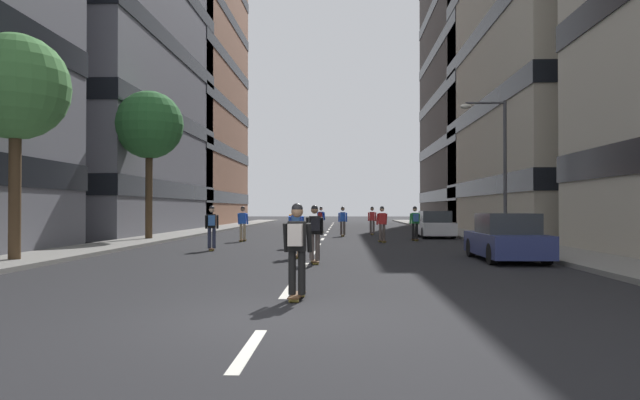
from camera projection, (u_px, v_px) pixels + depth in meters
ground_plane at (325, 235)px, 36.60m from camera, size 165.44×165.44×0.00m
sidewalk_left at (198, 232)px, 40.39m from camera, size 2.57×75.83×0.14m
sidewalk_right at (458, 232)px, 39.69m from camera, size 2.57×75.83×0.14m
lane_markings at (325, 235)px, 37.03m from camera, size 0.16×62.20×0.01m
building_left_far at (156, 67)px, 59.50m from camera, size 15.30×21.22×31.51m
building_right_mid at (593, 40)px, 39.24m from camera, size 15.30×23.22×25.51m
building_right_far at (512, 79)px, 58.08m from camera, size 15.30×22.48×28.60m
parked_car_near at (506, 239)px, 18.95m from camera, size 1.82×4.40×1.52m
parked_car_mid at (435, 225)px, 33.84m from camera, size 1.82×4.40×1.52m
street_tree_near at (149, 126)px, 30.35m from camera, size 3.47×3.47×7.56m
street_tree_mid at (16, 88)px, 17.98m from camera, size 3.22×3.22×6.85m
streetlamp_right at (497, 155)px, 27.24m from camera, size 2.13×0.30×6.50m
skater_0 at (296, 228)px, 19.96m from camera, size 0.53×0.90×1.78m
skater_1 at (315, 230)px, 17.93m from camera, size 0.56×0.92×1.78m
skater_2 at (321, 218)px, 39.58m from camera, size 0.57×0.92×1.78m
skater_3 at (343, 220)px, 35.17m from camera, size 0.53×0.90×1.78m
skater_4 at (382, 222)px, 29.04m from camera, size 0.57×0.92×1.78m
skater_5 at (415, 221)px, 30.43m from camera, size 0.55×0.92×1.78m
skater_6 at (212, 225)px, 23.40m from camera, size 0.56×0.92×1.78m
skater_7 at (297, 245)px, 10.88m from camera, size 0.55×0.91×1.78m
skater_8 at (295, 224)px, 25.11m from camera, size 0.53×0.90×1.78m
skater_9 at (243, 222)px, 29.80m from camera, size 0.55×0.91×1.78m
skater_10 at (372, 219)px, 37.39m from camera, size 0.55×0.91×1.78m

